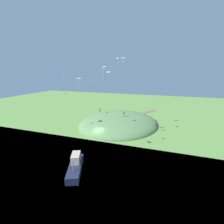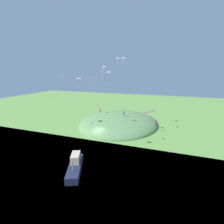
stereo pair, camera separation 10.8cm
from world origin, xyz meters
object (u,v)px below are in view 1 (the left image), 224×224
boat_on_lake (75,166)px  kite_9 (91,79)px  kite_2 (118,59)px  kite_10 (123,58)px  person_walking_path (100,110)px  kite_8 (53,93)px  person_watching_kites (156,122)px  kite_7 (104,79)px  kite_3 (103,70)px  kite_1 (108,72)px  kite_6 (66,93)px  kite_0 (104,67)px  kite_5 (79,79)px  person_near_shore (124,113)px  kite_4 (64,76)px

boat_on_lake → kite_9: bearing=-7.8°
kite_2 → kite_10: kite_10 is taller
person_walking_path → kite_8: bearing=-118.0°
person_watching_kites → kite_9: 22.15m
kite_2 → boat_on_lake: bearing=171.7°
kite_7 → kite_3: bearing=23.0°
person_walking_path → kite_1: kite_1 is taller
kite_3 → kite_6: 11.91m
boat_on_lake → kite_6: 19.63m
person_walking_path → kite_0: bearing=-89.7°
kite_3 → kite_9: kite_3 is taller
kite_2 → kite_5: kite_2 is taller
kite_8 → kite_9: 9.76m
person_walking_path → kite_6: 25.67m
kite_0 → kite_1: bearing=13.3°
person_watching_kites → kite_5: kite_5 is taller
kite_0 → kite_3: kite_0 is taller
person_walking_path → kite_10: bearing=-74.8°
kite_0 → kite_2: (0.97, -2.86, 1.78)m
kite_1 → kite_10: size_ratio=1.45×
person_near_shore → kite_9: (-10.16, 5.46, 10.31)m
person_watching_kites → kite_9: size_ratio=0.98×
kite_5 → kite_10: kite_10 is taller
kite_0 → kite_2: kite_2 is taller
kite_2 → kite_4: bearing=75.7°
kite_1 → kite_2: bearing=-144.8°
kite_2 → kite_9: bearing=98.8°
person_walking_path → kite_3: kite_3 is taller
boat_on_lake → kite_1: size_ratio=3.43×
kite_5 → kite_8: bearing=58.1°
kite_2 → kite_8: (-3.68, 15.03, -7.76)m
kite_1 → boat_on_lake: bearing=-173.7°
kite_0 → kite_10: (7.24, -2.36, 2.42)m
person_watching_kites → kite_8: size_ratio=1.23×
kite_7 → person_walking_path: bearing=25.3°
boat_on_lake → kite_6: kite_6 is taller
person_walking_path → kite_1: size_ratio=0.85×
person_watching_kites → kite_5: 27.22m
kite_0 → kite_5: bearing=176.7°
person_watching_kites → kite_3: bearing=22.8°
kite_4 → kite_8: size_ratio=1.57×
person_walking_path → kite_2: bearing=-83.0°
person_near_shore → kite_0: bearing=127.9°
kite_3 → kite_8: bearing=92.8°
kite_3 → kite_6: (1.06, 10.47, -5.59)m
kite_3 → boat_on_lake: bearing=179.6°
person_walking_path → kite_3: size_ratio=0.95×
kite_4 → kite_8: kite_4 is taller
person_near_shore → person_walking_path: (12.61, 13.23, -2.82)m
person_walking_path → kite_3: 31.44m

